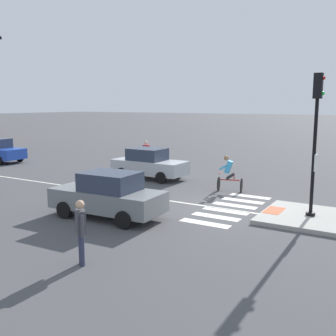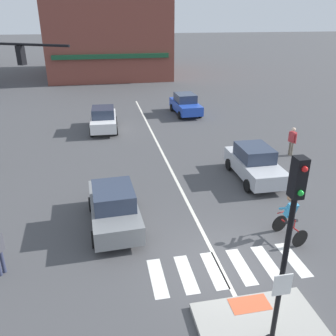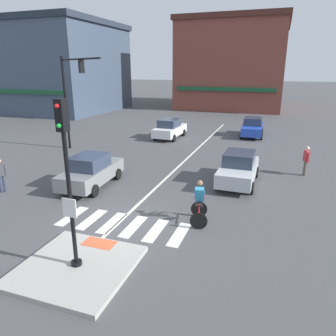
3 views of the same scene
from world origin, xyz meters
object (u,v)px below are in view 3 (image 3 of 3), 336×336
(car_silver_eastbound_mid, at_px, (238,168))
(cyclist, at_px, (199,201))
(traffic_light_mast, at_px, (71,90))
(pedestrian_at_curb_left, at_px, (0,173))
(car_blue_eastbound_distant, at_px, (252,127))
(car_white_westbound_distant, at_px, (170,129))
(car_grey_westbound_near, at_px, (91,171))
(signal_pole, at_px, (67,172))
(pedestrian_waiting_far_side, at_px, (306,159))

(car_silver_eastbound_mid, bearing_deg, cyclist, -99.83)
(traffic_light_mast, height_order, pedestrian_at_curb_left, traffic_light_mast)
(traffic_light_mast, relative_size, car_blue_eastbound_distant, 1.57)
(car_white_westbound_distant, distance_m, pedestrian_at_curb_left, 14.90)
(pedestrian_at_curb_left, bearing_deg, car_grey_westbound_near, 30.30)
(car_silver_eastbound_mid, bearing_deg, car_white_westbound_distant, 126.54)
(car_blue_eastbound_distant, bearing_deg, car_white_westbound_distant, -154.97)
(pedestrian_at_curb_left, bearing_deg, signal_pole, -30.48)
(traffic_light_mast, bearing_deg, signal_pole, -55.33)
(pedestrian_at_curb_left, height_order, pedestrian_waiting_far_side, same)
(car_grey_westbound_near, xyz_separation_m, car_silver_eastbound_mid, (6.97, 2.90, 0.00))
(traffic_light_mast, distance_m, car_silver_eastbound_mid, 12.87)
(car_grey_westbound_near, height_order, pedestrian_waiting_far_side, pedestrian_waiting_far_side)
(cyclist, bearing_deg, car_blue_eastbound_distant, 88.40)
(traffic_light_mast, bearing_deg, car_grey_westbound_near, -49.67)
(car_white_westbound_distant, distance_m, car_silver_eastbound_mid, 11.74)
(traffic_light_mast, bearing_deg, car_white_westbound_distant, 51.99)
(car_silver_eastbound_mid, relative_size, cyclist, 2.45)
(car_white_westbound_distant, distance_m, car_blue_eastbound_distant, 7.30)
(pedestrian_waiting_far_side, bearing_deg, signal_pole, -120.84)
(car_grey_westbound_near, relative_size, pedestrian_waiting_far_side, 2.50)
(car_white_westbound_distant, relative_size, cyclist, 2.48)
(cyclist, bearing_deg, car_grey_westbound_near, 161.19)
(traffic_light_mast, height_order, car_grey_westbound_near, traffic_light_mast)
(car_white_westbound_distant, xyz_separation_m, pedestrian_at_curb_left, (-3.61, -14.45, 0.17))
(signal_pole, xyz_separation_m, pedestrian_at_curb_left, (-7.03, 4.14, -2.10))
(traffic_light_mast, bearing_deg, cyclist, -35.70)
(car_silver_eastbound_mid, height_order, cyclist, cyclist)
(car_blue_eastbound_distant, bearing_deg, pedestrian_waiting_far_side, -69.53)
(car_white_westbound_distant, height_order, pedestrian_waiting_far_side, pedestrian_waiting_far_side)
(traffic_light_mast, relative_size, pedestrian_waiting_far_side, 3.93)
(car_white_westbound_distant, bearing_deg, car_grey_westbound_near, -89.92)
(car_grey_westbound_near, height_order, car_silver_eastbound_mid, same)
(traffic_light_mast, height_order, car_silver_eastbound_mid, traffic_light_mast)
(signal_pole, relative_size, traffic_light_mast, 0.74)
(car_grey_westbound_near, distance_m, car_blue_eastbound_distant, 16.77)
(signal_pole, xyz_separation_m, pedestrian_waiting_far_side, (6.95, 11.64, -2.10))
(car_white_westbound_distant, distance_m, car_grey_westbound_near, 12.33)
(car_grey_westbound_near, distance_m, pedestrian_at_curb_left, 4.21)
(car_silver_eastbound_mid, xyz_separation_m, pedestrian_waiting_far_side, (3.37, 2.48, 0.17))
(car_blue_eastbound_distant, distance_m, pedestrian_at_curb_left, 20.31)
(traffic_light_mast, relative_size, car_grey_westbound_near, 1.57)
(car_grey_westbound_near, distance_m, car_silver_eastbound_mid, 7.55)
(traffic_light_mast, height_order, cyclist, traffic_light_mast)
(car_silver_eastbound_mid, height_order, pedestrian_waiting_far_side, pedestrian_waiting_far_side)
(pedestrian_at_curb_left, bearing_deg, traffic_light_mast, 99.85)
(traffic_light_mast, bearing_deg, car_blue_eastbound_distant, 39.25)
(traffic_light_mast, distance_m, car_blue_eastbound_distant, 15.42)
(signal_pole, bearing_deg, pedestrian_at_curb_left, 149.52)
(pedestrian_waiting_far_side, bearing_deg, car_white_westbound_distant, 146.14)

